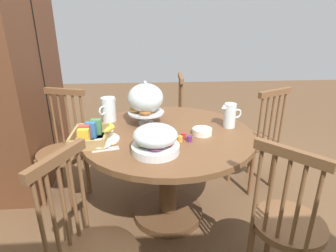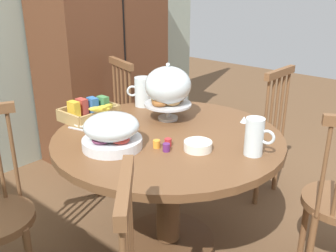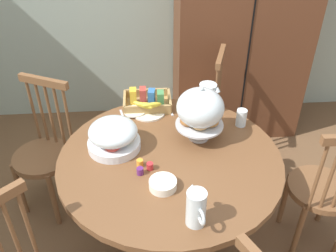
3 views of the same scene
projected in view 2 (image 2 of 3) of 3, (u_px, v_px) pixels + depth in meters
wooden_armoire at (103, 46)px, 3.31m from camera, size 1.18×0.60×1.96m
dining_table at (168, 168)px, 2.14m from camera, size 1.25×1.25×0.74m
windsor_chair_by_cabinet at (256, 136)px, 2.79m from camera, size 0.40×0.40×0.97m
windsor_chair_facing_door at (108, 130)px, 2.92m from camera, size 0.42×0.43×0.97m
pastry_stand_with_dome at (168, 88)px, 2.22m from camera, size 0.28×0.28×0.34m
fruit_platter_covered at (112, 132)px, 1.88m from camera, size 0.30×0.30×0.18m
orange_juice_pitcher at (254, 138)px, 1.80m from camera, size 0.09×0.17×0.18m
milk_pitcher at (143, 93)px, 2.51m from camera, size 0.17×0.13×0.19m
cereal_basket at (90, 111)px, 2.29m from camera, size 0.32×0.30×0.12m
china_plate_large at (99, 120)px, 2.27m from camera, size 0.22×0.22×0.01m
china_plate_small at (86, 122)px, 2.20m from camera, size 0.15×0.15×0.01m
cereal_bowl at (198, 146)px, 1.87m from camera, size 0.14×0.14×0.04m
drinking_glass at (183, 97)px, 2.54m from camera, size 0.06×0.06×0.11m
jam_jar_strawberry at (168, 142)px, 1.92m from camera, size 0.04×0.04×0.04m
jam_jar_apricot at (157, 144)px, 1.90m from camera, size 0.04×0.04×0.04m
jam_jar_grape at (166, 147)px, 1.86m from camera, size 0.04×0.04×0.04m
table_knife at (84, 128)px, 2.15m from camera, size 0.05×0.17×0.01m
dinner_fork at (80, 130)px, 2.13m from camera, size 0.05×0.17×0.01m
soup_spoon at (113, 114)px, 2.38m from camera, size 0.05×0.17×0.01m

